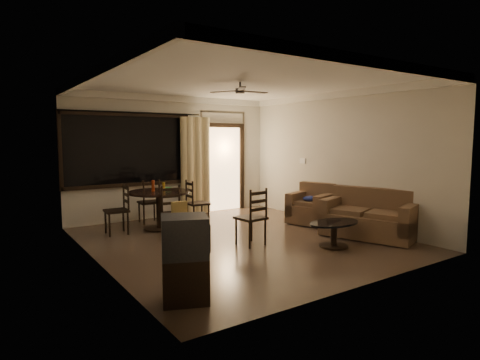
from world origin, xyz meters
TOP-DOWN VIEW (x-y plane):
  - ground at (0.00, 0.00)m, footprint 5.50×5.50m
  - room_shell at (0.59, 1.77)m, footprint 5.50×6.70m
  - dining_table at (-0.87, 1.62)m, footprint 1.23×1.23m
  - dining_chair_west at (-1.71, 1.67)m, footprint 0.45×0.45m
  - dining_chair_east at (-0.04, 1.56)m, footprint 0.45×0.45m
  - dining_chair_south at (-0.93, 0.76)m, footprint 0.45×0.50m
  - dining_chair_north at (-0.82, 2.29)m, footprint 0.45×0.45m
  - tv_cabinet at (-2.05, -1.93)m, footprint 0.64×0.61m
  - sofa at (2.11, -1.18)m, footprint 1.35×1.82m
  - armchair at (2.10, 0.31)m, footprint 1.05×1.05m
  - coffee_table at (1.03, -1.30)m, footprint 0.98×0.59m
  - side_chair at (-0.05, -0.41)m, footprint 0.48×0.48m

SIDE VIEW (x-z plane):
  - ground at x=0.00m, z-range 0.00..0.00m
  - dining_chair_west at x=-1.71m, z-range -0.19..0.76m
  - dining_chair_east at x=-0.04m, z-range -0.19..0.76m
  - dining_chair_north at x=-0.82m, z-range -0.19..0.76m
  - coffee_table at x=1.03m, z-range 0.07..0.50m
  - side_chair at x=-0.05m, z-range -0.20..0.79m
  - dining_chair_south at x=-0.93m, z-range -0.17..0.78m
  - armchair at x=2.10m, z-range -0.07..0.76m
  - sofa at x=2.11m, z-range -0.09..0.78m
  - tv_cabinet at x=-2.05m, z-range 0.00..0.97m
  - dining_table at x=-0.87m, z-range 0.11..1.10m
  - room_shell at x=0.59m, z-range -0.92..4.58m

